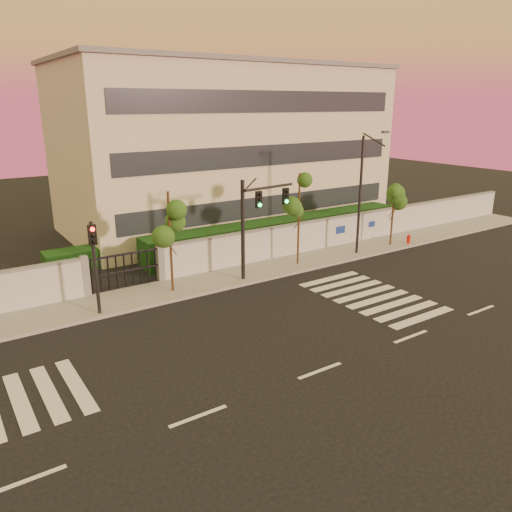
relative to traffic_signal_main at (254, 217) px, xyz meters
name	(u,v)px	position (x,y,z in m)	size (l,w,h in m)	color
ground	(320,371)	(-3.55, -9.70, -3.53)	(120.00, 120.00, 0.00)	black
sidewalk	(190,286)	(-3.55, 0.80, -3.45)	(60.00, 3.00, 0.15)	gray
perimeter_wall	(179,261)	(-3.44, 2.30, -2.46)	(60.00, 0.36, 2.20)	#ACAEB3
hedge_row	(176,250)	(-2.38, 5.04, -2.71)	(41.00, 4.25, 1.80)	#163811
institutional_building	(225,147)	(5.45, 12.28, 2.63)	(24.40, 12.40, 12.25)	beige
road_markings	(230,342)	(-5.13, -5.95, -3.52)	(57.00, 7.62, 0.02)	silver
street_tree_d	(169,219)	(-4.67, 0.53, 0.36)	(1.57, 1.25, 5.29)	#382314
street_tree_e	(299,199)	(3.47, 0.46, 0.57)	(1.55, 1.23, 5.57)	#382314
street_tree_f	(394,201)	(11.34, 0.24, -0.39)	(1.53, 1.22, 4.25)	#382314
traffic_signal_main	(254,217)	(0.00, 0.00, 0.00)	(3.52, 0.59, 5.58)	black
traffic_signal_secondary	(94,257)	(-8.72, -0.30, -0.70)	(0.35, 0.34, 4.46)	black
streetlight_east	(362,190)	(8.06, -0.02, 0.73)	(0.47, 1.89, 7.87)	black
fire_hydrant	(409,240)	(12.63, -0.23, -3.14)	(0.29, 0.29, 0.78)	red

